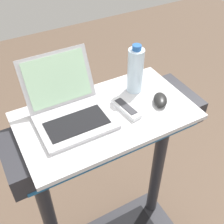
{
  "coord_description": "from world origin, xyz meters",
  "views": [
    {
      "loc": [
        -0.41,
        -0.1,
        1.97
      ],
      "look_at": [
        0.0,
        0.65,
        1.22
      ],
      "focal_mm": 45.88,
      "sensor_mm": 36.0,
      "label": 1
    }
  ],
  "objects_px": {
    "water_bottle": "(135,70)",
    "tv_remote": "(126,108)",
    "laptop": "(69,108)",
    "computer_mouse": "(160,100)"
  },
  "relations": [
    {
      "from": "tv_remote",
      "to": "computer_mouse",
      "type": "bearing_deg",
      "value": -10.82
    },
    {
      "from": "computer_mouse",
      "to": "laptop",
      "type": "bearing_deg",
      "value": -163.17
    },
    {
      "from": "water_bottle",
      "to": "tv_remote",
      "type": "relative_size",
      "value": 1.4
    },
    {
      "from": "laptop",
      "to": "water_bottle",
      "type": "bearing_deg",
      "value": 2.89
    },
    {
      "from": "laptop",
      "to": "water_bottle",
      "type": "xyz_separation_m",
      "value": [
        0.33,
        0.03,
        0.06
      ]
    },
    {
      "from": "laptop",
      "to": "computer_mouse",
      "type": "distance_m",
      "value": 0.4
    },
    {
      "from": "laptop",
      "to": "tv_remote",
      "type": "height_order",
      "value": "laptop"
    },
    {
      "from": "water_bottle",
      "to": "laptop",
      "type": "bearing_deg",
      "value": -175.13
    },
    {
      "from": "computer_mouse",
      "to": "water_bottle",
      "type": "distance_m",
      "value": 0.17
    },
    {
      "from": "tv_remote",
      "to": "water_bottle",
      "type": "bearing_deg",
      "value": 44.19
    }
  ]
}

